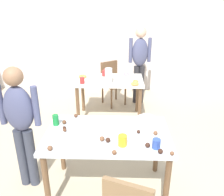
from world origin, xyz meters
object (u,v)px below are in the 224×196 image
at_px(person_girl_near, 21,120).
at_px(soda_can, 56,120).
at_px(chair_far_table, 112,80).
at_px(pitcher_far, 109,76).
at_px(dining_table_near, 108,141).
at_px(dining_table_far, 109,85).
at_px(mixing_bowl, 146,121).
at_px(person_adult_far, 140,59).

height_order(person_girl_near, soda_can, person_girl_near).
distance_m(chair_far_table, pitcher_far, 0.97).
distance_m(dining_table_near, dining_table_far, 1.79).
relative_size(dining_table_near, pitcher_far, 5.19).
height_order(dining_table_far, pitcher_far, pitcher_far).
relative_size(dining_table_far, soda_can, 9.59).
xyz_separation_m(dining_table_near, mixing_bowl, (0.43, 0.22, 0.13)).
xyz_separation_m(dining_table_near, person_girl_near, (-0.93, 0.06, 0.20)).
height_order(person_girl_near, pitcher_far, person_girl_near).
distance_m(mixing_bowl, pitcher_far, 1.45).
relative_size(dining_table_far, mixing_bowl, 5.40).
relative_size(dining_table_near, soda_can, 10.71).
bearing_deg(chair_far_table, person_girl_near, -110.39).
distance_m(dining_table_near, mixing_bowl, 0.50).
bearing_deg(dining_table_far, soda_can, -107.93).
bearing_deg(pitcher_far, dining_table_far, 88.96).
distance_m(dining_table_near, chair_far_table, 2.49).
distance_m(person_adult_far, pitcher_far, 1.10).
xyz_separation_m(chair_far_table, pitcher_far, (-0.02, -0.89, 0.38)).
height_order(dining_table_far, person_adult_far, person_adult_far).
height_order(chair_far_table, person_girl_near, person_girl_near).
xyz_separation_m(person_girl_near, pitcher_far, (0.87, 1.53, 0.02)).
bearing_deg(mixing_bowl, dining_table_far, 107.19).
height_order(soda_can, pitcher_far, pitcher_far).
distance_m(chair_far_table, person_girl_near, 2.60).
bearing_deg(soda_can, pitcher_far, 69.96).
bearing_deg(pitcher_far, person_girl_near, -119.76).
bearing_deg(chair_far_table, dining_table_far, -91.70).
distance_m(dining_table_far, soda_can, 1.72).
height_order(dining_table_near, soda_can, soda_can).
distance_m(mixing_bowl, soda_can, 1.01).
bearing_deg(dining_table_near, pitcher_far, 92.12).
relative_size(person_girl_near, mixing_bowl, 6.65).
distance_m(dining_table_far, chair_far_table, 0.71).
distance_m(chair_far_table, mixing_bowl, 2.32).
bearing_deg(person_adult_far, pitcher_far, -121.94).
height_order(chair_far_table, pitcher_far, pitcher_far).
xyz_separation_m(dining_table_far, pitcher_far, (-0.00, -0.19, 0.23)).
bearing_deg(dining_table_far, person_girl_near, -117.01).
bearing_deg(dining_table_far, person_adult_far, 51.97).
bearing_deg(chair_far_table, dining_table_near, -89.20).
bearing_deg(person_girl_near, dining_table_near, -3.83).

